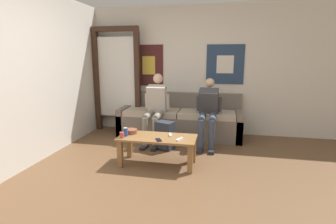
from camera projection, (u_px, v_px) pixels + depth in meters
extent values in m
plane|color=brown|center=(149.00, 187.00, 3.19)|extent=(18.00, 18.00, 0.00)
cube|color=silver|center=(182.00, 71.00, 5.36)|extent=(10.00, 0.05, 2.55)
cube|color=#471E1E|center=(149.00, 65.00, 5.44)|extent=(0.61, 0.01, 0.84)
cube|color=gold|center=(149.00, 65.00, 5.44)|extent=(0.27, 0.01, 0.38)
cube|color=navy|center=(225.00, 64.00, 5.13)|extent=(0.73, 0.01, 0.77)
cube|color=silver|center=(225.00, 64.00, 5.12)|extent=(0.33, 0.01, 0.35)
cube|color=silver|center=(4.00, 79.00, 3.29)|extent=(0.05, 10.00, 2.55)
cube|color=#382319|center=(97.00, 82.00, 5.55)|extent=(0.10, 0.10, 2.05)
cube|color=#382319|center=(138.00, 83.00, 5.37)|extent=(0.10, 0.10, 2.05)
cube|color=#382319|center=(115.00, 29.00, 5.24)|extent=(1.00, 0.10, 0.10)
cube|color=silver|center=(117.00, 77.00, 5.46)|extent=(0.82, 0.02, 1.64)
cube|color=#70665B|center=(182.00, 112.00, 5.45)|extent=(2.39, 0.13, 0.83)
cube|color=#70665B|center=(179.00, 126.00, 5.13)|extent=(2.39, 0.61, 0.43)
cube|color=#70665B|center=(124.00, 121.00, 5.35)|extent=(0.12, 0.61, 0.55)
cube|color=#70665B|center=(239.00, 126.00, 4.90)|extent=(0.12, 0.61, 0.55)
cube|color=#B2A38E|center=(152.00, 112.00, 5.19)|extent=(1.05, 0.57, 0.10)
cube|color=#B2A38E|center=(207.00, 114.00, 4.97)|extent=(1.05, 0.57, 0.10)
cube|color=olive|center=(157.00, 138.00, 3.78)|extent=(1.12, 0.50, 0.03)
cube|color=olive|center=(130.00, 145.00, 4.11)|extent=(0.07, 0.07, 0.39)
cube|color=olive|center=(193.00, 149.00, 3.91)|extent=(0.07, 0.07, 0.39)
cube|color=olive|center=(120.00, 154.00, 3.73)|extent=(0.07, 0.07, 0.39)
cube|color=olive|center=(190.00, 159.00, 3.53)|extent=(0.07, 0.07, 0.39)
cylinder|color=gray|center=(149.00, 115.00, 4.70)|extent=(0.11, 0.47, 0.11)
cylinder|color=gray|center=(145.00, 132.00, 4.53)|extent=(0.10, 0.10, 0.50)
cube|color=#232328|center=(144.00, 147.00, 4.51)|extent=(0.11, 0.25, 0.05)
cylinder|color=gray|center=(158.00, 115.00, 4.67)|extent=(0.11, 0.47, 0.11)
cylinder|color=gray|center=(155.00, 133.00, 4.49)|extent=(0.10, 0.10, 0.50)
cube|color=#232328|center=(154.00, 148.00, 4.48)|extent=(0.11, 0.25, 0.05)
cube|color=beige|center=(157.00, 99.00, 4.91)|extent=(0.35, 0.33, 0.54)
sphere|color=beige|center=(158.00, 78.00, 4.91)|extent=(0.18, 0.18, 0.18)
cylinder|color=beige|center=(147.00, 101.00, 4.96)|extent=(0.08, 0.11, 0.29)
cylinder|color=beige|center=(167.00, 101.00, 4.88)|extent=(0.08, 0.11, 0.29)
cylinder|color=#384256|center=(202.00, 117.00, 4.53)|extent=(0.11, 0.43, 0.11)
cylinder|color=#384256|center=(201.00, 135.00, 4.38)|extent=(0.10, 0.10, 0.50)
cube|color=#232328|center=(200.00, 150.00, 4.36)|extent=(0.11, 0.25, 0.05)
cylinder|color=#384256|center=(213.00, 118.00, 4.50)|extent=(0.11, 0.43, 0.11)
cylinder|color=#384256|center=(212.00, 135.00, 4.34)|extent=(0.10, 0.10, 0.50)
cube|color=#232328|center=(211.00, 151.00, 4.33)|extent=(0.11, 0.25, 0.05)
cube|color=#3F3F44|center=(209.00, 102.00, 4.76)|extent=(0.36, 0.41, 0.53)
sphere|color=beige|center=(210.00, 83.00, 4.83)|extent=(0.17, 0.17, 0.17)
cylinder|color=#3F3F44|center=(198.00, 104.00, 4.83)|extent=(0.08, 0.13, 0.27)
cylinder|color=#3F3F44|center=(220.00, 104.00, 4.75)|extent=(0.08, 0.13, 0.27)
cube|color=#282D38|center=(165.00, 135.00, 4.46)|extent=(0.35, 0.29, 0.48)
cube|color=#282D38|center=(162.00, 143.00, 4.41)|extent=(0.22, 0.14, 0.22)
cylinder|color=brown|center=(131.00, 131.00, 3.93)|extent=(0.18, 0.18, 0.06)
torus|color=brown|center=(131.00, 130.00, 3.93)|extent=(0.18, 0.18, 0.02)
cylinder|color=#B24C42|center=(122.00, 135.00, 3.71)|extent=(0.06, 0.06, 0.09)
cylinder|color=black|center=(122.00, 132.00, 3.70)|extent=(0.00, 0.00, 0.01)
cylinder|color=#28479E|center=(126.00, 132.00, 3.79)|extent=(0.07, 0.07, 0.12)
cylinder|color=silver|center=(125.00, 128.00, 3.78)|extent=(0.06, 0.06, 0.00)
cube|color=white|center=(170.00, 135.00, 3.82)|extent=(0.07, 0.15, 0.02)
cylinder|color=#333842|center=(170.00, 133.00, 3.85)|extent=(0.01, 0.01, 0.00)
cube|color=white|center=(180.00, 139.00, 3.62)|extent=(0.09, 0.15, 0.02)
cylinder|color=#333842|center=(181.00, 138.00, 3.64)|extent=(0.01, 0.01, 0.00)
cube|color=black|center=(159.00, 140.00, 3.61)|extent=(0.12, 0.15, 0.01)
cube|color=black|center=(159.00, 140.00, 3.61)|extent=(0.11, 0.14, 0.00)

